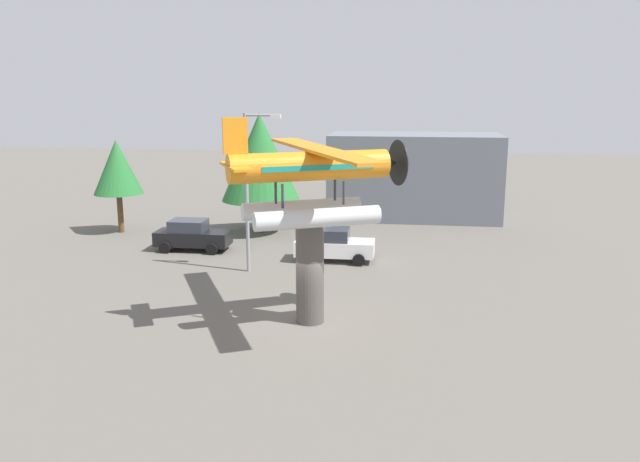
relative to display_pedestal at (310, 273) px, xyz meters
name	(u,v)px	position (x,y,z in m)	size (l,w,h in m)	color
ground_plane	(310,321)	(0.00, 0.00, -2.02)	(140.00, 140.00, 0.00)	#605B54
display_pedestal	(310,273)	(0.00, 0.00, 0.00)	(1.10, 1.10, 4.03)	#4C4742
floatplane_monument	(313,179)	(0.12, 0.06, 3.69)	(7.14, 9.83, 4.00)	silver
car_near_black	(192,235)	(-8.35, 10.57, -1.13)	(4.20, 2.02, 1.76)	black
car_mid_white	(334,245)	(-0.11, 9.33, -1.13)	(4.20, 2.02, 1.76)	white
streetlight_primary	(250,181)	(-3.94, 6.76, 2.56)	(1.84, 0.28, 7.88)	gray
storefront_building	(414,176)	(4.20, 22.00, 0.94)	(11.88, 5.42, 5.91)	slate
tree_west	(117,167)	(-14.39, 14.53, 2.16)	(3.07, 3.07, 5.91)	brown
tree_east	(260,157)	(-5.45, 15.65, 2.83)	(4.92, 4.92, 7.58)	brown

